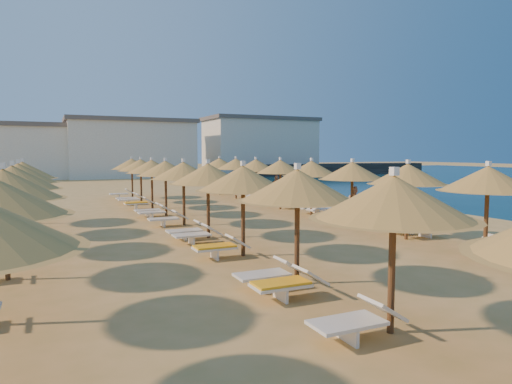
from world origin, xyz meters
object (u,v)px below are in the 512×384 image
beachgoer_a (376,199)px  beachgoer_b (355,204)px  beachgoer_c (276,189)px  jetty (333,169)px  parasol_row_east (352,172)px  parasol_row_west (208,175)px

beachgoer_a → beachgoer_b: (-1.77, -0.69, -0.08)m
beachgoer_c → beachgoer_b: bearing=-50.9°
jetty → parasol_row_east: (-26.24, -39.92, 1.52)m
parasol_row_east → parasol_row_west: (-6.29, 0.00, 0.00)m
parasol_row_west → beachgoer_c: 12.08m
parasol_row_west → beachgoer_c: bearing=51.1°
beachgoer_a → beachgoer_b: beachgoer_a is taller
beachgoer_a → beachgoer_b: size_ratio=1.10×
parasol_row_west → beachgoer_a: size_ratio=20.00×
beachgoer_b → parasol_row_west: bearing=-119.2°
parasol_row_east → beachgoer_a: size_ratio=20.00×
beachgoer_a → parasol_row_west: bearing=-93.7°
jetty → beachgoer_c: beachgoer_c is taller
parasol_row_west → beachgoer_b: 7.41m
jetty → beachgoer_a: (-23.57, -38.23, 0.12)m
beachgoer_b → beachgoer_c: bearing=140.5°
beachgoer_c → parasol_row_west: bearing=-87.5°
parasol_row_west → beachgoer_b: (7.19, 1.00, -1.48)m
parasol_row_west → beachgoer_a: 9.23m
parasol_row_east → beachgoer_c: size_ratio=20.51×
parasol_row_east → beachgoer_a: parasol_row_east is taller
jetty → beachgoer_c: (-25.00, -30.60, 0.10)m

